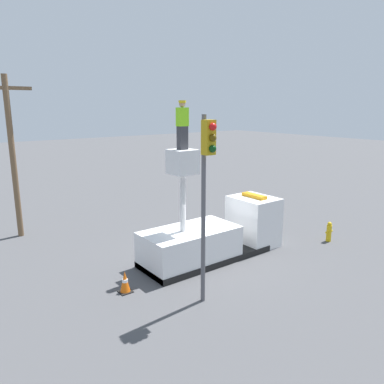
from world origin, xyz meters
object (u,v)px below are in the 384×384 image
object	(u,v)px
worker	(182,125)
traffic_cone_rear	(125,282)
utility_pole	(12,152)
fire_hydrant	(329,232)
bucket_truck	(215,236)
traffic_light_pole	(207,174)

from	to	relation	value
worker	traffic_cone_rear	xyz separation A→B (m)	(-2.80, -0.55, -5.08)
utility_pole	fire_hydrant	bearing A→B (deg)	-40.33
bucket_truck	worker	world-z (taller)	worker
bucket_truck	traffic_cone_rear	distance (m)	4.47
bucket_truck	worker	distance (m)	4.82
traffic_cone_rear	utility_pole	world-z (taller)	utility_pole
fire_hydrant	traffic_cone_rear	bearing A→B (deg)	172.29
utility_pole	traffic_light_pole	bearing A→B (deg)	-73.21
fire_hydrant	traffic_light_pole	bearing A→B (deg)	-174.12
traffic_light_pole	utility_pole	xyz separation A→B (m)	(-3.10, 10.28, -0.08)
traffic_light_pole	fire_hydrant	distance (m)	8.88
bucket_truck	utility_pole	xyz separation A→B (m)	(-5.78, 7.59, 3.17)
traffic_light_pole	traffic_cone_rear	size ratio (longest dim) A/B	7.81
fire_hydrant	traffic_cone_rear	world-z (taller)	fire_hydrant
utility_pole	traffic_cone_rear	bearing A→B (deg)	-80.38
traffic_light_pole	worker	bearing A→B (deg)	68.23
bucket_truck	fire_hydrant	xyz separation A→B (m)	(5.35, -1.87, -0.44)
traffic_cone_rear	bucket_truck	bearing A→B (deg)	7.06
worker	traffic_cone_rear	bearing A→B (deg)	-168.98
worker	utility_pole	world-z (taller)	utility_pole
traffic_light_pole	utility_pole	bearing A→B (deg)	106.79
fire_hydrant	traffic_cone_rear	size ratio (longest dim) A/B	1.23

